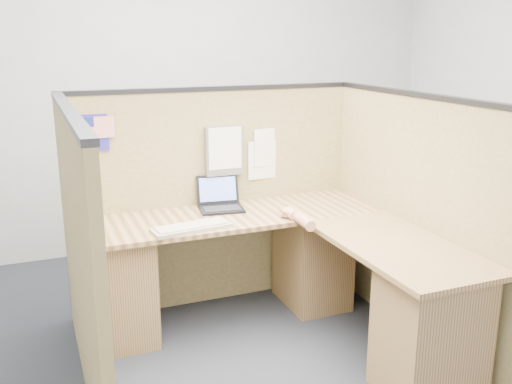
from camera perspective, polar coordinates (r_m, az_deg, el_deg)
name	(u,v)px	position (r m, az deg, el deg)	size (l,w,h in m)	color
floor	(273,367)	(3.45, 1.67, -17.09)	(5.00, 5.00, 0.00)	black
wall_back	(170,90)	(5.08, -8.59, 10.02)	(5.00, 5.00, 0.00)	#ABAEB0
cubicle_partitions	(246,220)	(3.48, -1.05, -2.79)	(2.06, 1.83, 1.53)	olive
l_desk	(282,281)	(3.56, 2.60, -8.84)	(1.95, 1.75, 0.73)	brown
laptop	(219,201)	(3.84, -3.75, -0.88)	(0.31, 0.31, 0.21)	black
keyboard	(191,227)	(3.44, -6.49, -3.53)	(0.49, 0.22, 0.03)	tan
mouse	(289,214)	(3.65, 3.27, -2.25)	(0.10, 0.06, 0.04)	#B8B8BD
hand_forearm	(299,218)	(3.54, 4.30, -2.59)	(0.10, 0.36, 0.08)	tan
blue_poster	(94,133)	(3.70, -15.89, 5.71)	(0.17, 0.00, 0.23)	#2522A0
american_flag	(94,130)	(3.69, -15.92, 6.01)	(0.21, 0.01, 0.36)	olive
file_holder	(224,150)	(3.88, -3.20, 4.17)	(0.26, 0.05, 0.34)	slate
paper_left	(267,147)	(4.03, 1.13, 4.50)	(0.21, 0.00, 0.26)	white
paper_right	(262,160)	(4.03, 0.61, 3.22)	(0.21, 0.00, 0.27)	white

